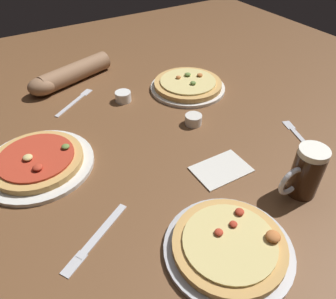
{
  "coord_description": "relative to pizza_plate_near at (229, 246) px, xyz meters",
  "views": [
    {
      "loc": [
        -0.36,
        -0.6,
        0.6
      ],
      "look_at": [
        0.0,
        0.0,
        0.02
      ],
      "focal_mm": 34.75,
      "sensor_mm": 36.0,
      "label": 1
    }
  ],
  "objects": [
    {
      "name": "ramekin_butter",
      "position": [
        0.07,
        0.67,
        0.0
      ],
      "size": [
        0.06,
        0.06,
        0.03
      ],
      "primitive_type": "cylinder",
      "color": "white",
      "rests_on": "ground_plane"
    },
    {
      "name": "ramekin_sauce",
      "position": [
        0.2,
        0.42,
        -0.0
      ],
      "size": [
        0.05,
        0.05,
        0.03
      ],
      "primitive_type": "cylinder",
      "color": "silver",
      "rests_on": "ground_plane"
    },
    {
      "name": "knife_right",
      "position": [
        -0.23,
        0.17,
        -0.01
      ],
      "size": [
        0.19,
        0.12,
        0.01
      ],
      "color": "silver",
      "rests_on": "ground_plane"
    },
    {
      "name": "fork_spare",
      "position": [
        0.43,
        0.19,
        -0.01
      ],
      "size": [
        0.08,
        0.2,
        0.01
      ],
      "color": "silver",
      "rests_on": "ground_plane"
    },
    {
      "name": "ground_plane",
      "position": [
        0.05,
        0.33,
        -0.03
      ],
      "size": [
        2.4,
        2.4,
        0.03
      ],
      "primitive_type": "cube",
      "color": "brown"
    },
    {
      "name": "napkin_folded",
      "position": [
        0.14,
        0.2,
        -0.01
      ],
      "size": [
        0.15,
        0.1,
        0.01
      ],
      "primitive_type": "cube",
      "rotation": [
        0.0,
        0.0,
        -0.01
      ],
      "color": "silver",
      "rests_on": "ground_plane"
    },
    {
      "name": "pizza_plate_near",
      "position": [
        0.0,
        0.0,
        0.0
      ],
      "size": [
        0.27,
        0.27,
        0.05
      ],
      "color": "#B2B2B7",
      "rests_on": "ground_plane"
    },
    {
      "name": "fork_left",
      "position": [
        -0.08,
        0.75,
        -0.01
      ],
      "size": [
        0.17,
        0.13,
        0.01
      ],
      "color": "silver",
      "rests_on": "ground_plane"
    },
    {
      "name": "pizza_plate_far",
      "position": [
        0.31,
        0.62,
        0.0
      ],
      "size": [
        0.28,
        0.28,
        0.05
      ],
      "color": "silver",
      "rests_on": "ground_plane"
    },
    {
      "name": "diner_arm",
      "position": [
        -0.06,
        0.89,
        0.02
      ],
      "size": [
        0.34,
        0.17,
        0.07
      ],
      "color": "#936B4C",
      "rests_on": "ground_plane"
    },
    {
      "name": "beer_mug_dark",
      "position": [
        0.26,
        0.04,
        0.05
      ],
      "size": [
        0.12,
        0.07,
        0.14
      ],
      "color": "black",
      "rests_on": "ground_plane"
    },
    {
      "name": "pizza_plate_side",
      "position": [
        -0.27,
        0.48,
        -0.0
      ],
      "size": [
        0.3,
        0.3,
        0.05
      ],
      "color": "silver",
      "rests_on": "ground_plane"
    }
  ]
}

